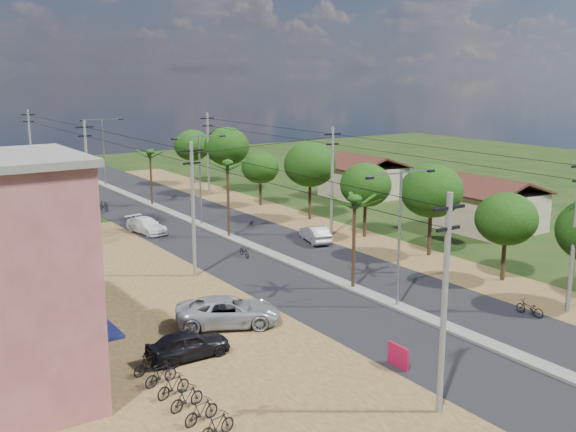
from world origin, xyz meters
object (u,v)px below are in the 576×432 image
car_parked_silver (228,312)px  roadside_sign (398,357)px  moto_rider_east (530,309)px  car_parked_dark (188,345)px  parked_scooter_row (180,392)px  car_silver_mid (315,234)px  car_white_far (146,226)px

car_parked_silver → roadside_sign: size_ratio=4.16×
car_parked_silver → moto_rider_east: bearing=-93.2°
car_parked_dark → parked_scooter_row: bearing=150.7°
car_silver_mid → car_parked_silver: size_ratio=0.72×
car_parked_silver → parked_scooter_row: (-5.82, -6.44, -0.28)m
car_parked_silver → moto_rider_east: car_parked_silver is taller
car_white_far → car_parked_dark: car_parked_dark is taller
moto_rider_east → roadside_sign: size_ratio=1.26×
car_silver_mid → roadside_sign: (-10.50, -20.85, -0.10)m
car_white_far → parked_scooter_row: size_ratio=0.60×
car_white_far → moto_rider_east: car_white_far is taller
car_silver_mid → parked_scooter_row: size_ratio=0.55×
car_silver_mid → roadside_sign: car_silver_mid is taller
car_silver_mid → car_parked_silver: (-14.47, -11.89, 0.12)m
car_white_far → car_parked_dark: size_ratio=1.09×
car_parked_dark → parked_scooter_row: car_parked_dark is taller
car_silver_mid → parked_scooter_row: 27.34m
parked_scooter_row → car_white_far: bearing=70.3°
car_silver_mid → moto_rider_east: car_silver_mid is taller
car_silver_mid → car_parked_silver: car_parked_silver is taller
car_silver_mid → parked_scooter_row: car_silver_mid is taller
car_white_far → parked_scooter_row: 30.49m
car_parked_dark → moto_rider_east: 19.10m
car_parked_silver → car_white_far: bearing=14.4°
moto_rider_east → parked_scooter_row: bearing=-10.2°
car_silver_mid → car_white_far: (-10.00, 10.37, -0.02)m
moto_rider_east → parked_scooter_row: 20.56m
car_parked_dark → car_silver_mid: bearing=-50.5°
car_silver_mid → roadside_sign: 23.34m
car_parked_dark → roadside_sign: (7.59, -6.33, -0.13)m
roadside_sign → parked_scooter_row: size_ratio=0.18×
car_parked_silver → moto_rider_east: 16.77m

